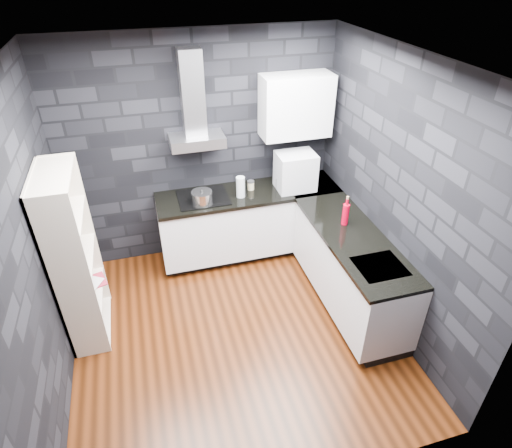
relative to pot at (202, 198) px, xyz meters
name	(u,v)px	position (x,y,z in m)	size (l,w,h in m)	color
ground	(236,332)	(0.08, -1.16, -0.98)	(3.20, 3.20, 0.00)	#461D0A
ceiling	(226,62)	(0.08, -1.16, 1.72)	(3.20, 3.20, 0.00)	silver
wall_back	(200,151)	(0.08, 0.47, 0.37)	(3.20, 0.05, 2.70)	black
wall_front	(297,376)	(0.08, -2.78, 0.37)	(3.20, 0.05, 2.70)	black
wall_left	(30,255)	(-1.54, -1.16, 0.37)	(0.05, 3.20, 2.70)	black
wall_right	(397,198)	(1.71, -1.16, 0.37)	(0.05, 3.20, 2.70)	black
toekick_back	(248,247)	(0.58, 0.18, -0.93)	(2.18, 0.50, 0.10)	black
toekick_right	(349,297)	(1.42, -1.06, -0.93)	(0.50, 1.78, 0.10)	black
counter_back_cab	(249,221)	(0.58, 0.14, -0.50)	(2.20, 0.60, 0.76)	silver
counter_right_cab	(350,268)	(1.38, -1.06, -0.50)	(0.60, 1.80, 0.76)	silver
counter_back_top	(249,193)	(0.58, 0.13, -0.10)	(2.20, 0.62, 0.04)	black
counter_right_top	(354,238)	(1.37, -1.06, -0.10)	(0.62, 1.80, 0.04)	black
counter_corner_top	(310,184)	(1.38, 0.14, -0.10)	(0.62, 0.62, 0.04)	black
hood_body	(197,141)	(0.03, 0.27, 0.58)	(0.60, 0.34, 0.12)	#A8A8AD
hood_chimney	(192,93)	(0.03, 0.34, 1.09)	(0.24, 0.20, 0.90)	#A8A8AD
upper_cabinet	(296,106)	(1.18, 0.27, 0.87)	(0.80, 0.35, 0.70)	silver
cooktop	(203,197)	(0.03, 0.14, -0.07)	(0.58, 0.50, 0.01)	black
sink_rim	(380,267)	(1.38, -1.56, -0.09)	(0.44, 0.40, 0.01)	#A8A8AD
pot	(202,198)	(0.00, 0.00, 0.00)	(0.23, 0.23, 0.14)	silver
glass_vase	(241,187)	(0.46, 0.05, 0.05)	(0.10, 0.10, 0.25)	silver
storage_jar	(251,186)	(0.62, 0.19, -0.03)	(0.08, 0.08, 0.10)	#C3B587
utensil_crock	(280,183)	(0.97, 0.12, -0.01)	(0.10, 0.10, 0.13)	silver
appliance_garage	(295,171)	(1.15, 0.08, 0.15)	(0.45, 0.35, 0.45)	silver
red_bottle	(345,214)	(1.38, -0.82, 0.04)	(0.07, 0.07, 0.24)	#A50018
bookshelf	(75,259)	(-1.34, -0.66, -0.08)	(0.34, 0.80, 1.80)	beige
fruit_bowl	(73,265)	(-1.34, -0.81, -0.04)	(0.22, 0.22, 0.05)	white
book_red	(85,276)	(-1.32, -0.53, -0.41)	(0.18, 0.02, 0.24)	maroon
book_second	(81,275)	(-1.36, -0.53, -0.39)	(0.17, 0.02, 0.24)	#B2B2B2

